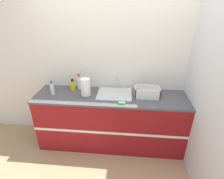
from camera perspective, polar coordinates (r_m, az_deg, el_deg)
name	(u,v)px	position (r m, az deg, el deg)	size (l,w,h in m)	color
ground_plane	(109,155)	(2.89, -0.96, -20.51)	(12.00, 12.00, 0.00)	tan
wall_back	(113,62)	(2.71, 0.25, 8.92)	(4.64, 0.06, 2.60)	silver
wall_right	(198,72)	(2.57, 26.14, 5.20)	(0.06, 2.58, 2.60)	silver
counter_cabinet	(111,120)	(2.81, -0.38, -10.03)	(2.26, 0.60, 0.88)	maroon
sink	(115,93)	(2.61, 0.87, -1.21)	(0.51, 0.42, 0.29)	silver
paper_towel_roll	(86,87)	(2.55, -8.63, 0.69)	(0.14, 0.14, 0.27)	#4C4C51
dish_rack	(147,93)	(2.58, 11.36, -1.18)	(0.35, 0.20, 0.15)	white
bottle_yellow	(73,85)	(2.79, -12.69, 1.33)	(0.08, 0.08, 0.18)	yellow
bottle_clear	(52,89)	(2.72, -18.93, 0.25)	(0.06, 0.06, 0.22)	silver
bottle_white_spray	(79,82)	(2.80, -10.68, 2.33)	(0.06, 0.06, 0.25)	white
sponge	(122,103)	(2.39, 3.26, -4.32)	(0.09, 0.06, 0.02)	#4CB259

